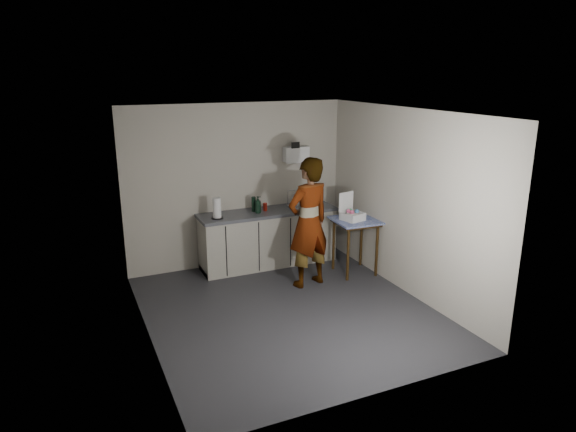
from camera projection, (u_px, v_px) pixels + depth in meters
name	position (u px, v px, depth m)	size (l,w,h in m)	color
ground	(289.00, 311.00, 6.81)	(4.00, 4.00, 0.00)	#28272C
wall_back	(237.00, 185.00, 8.19)	(3.60, 0.02, 2.60)	beige
wall_right	(405.00, 202.00, 7.16)	(0.02, 4.00, 2.60)	beige
wall_left	(143.00, 235.00, 5.74)	(0.02, 4.00, 2.60)	beige
ceiling	(289.00, 112.00, 6.09)	(3.60, 4.00, 0.01)	white
kitchen_counter	(268.00, 239.00, 8.34)	(2.24, 0.62, 0.91)	black
wall_shelf	(296.00, 154.00, 8.40)	(0.42, 0.18, 0.37)	white
side_table	(356.00, 226.00, 7.90)	(0.71, 0.71, 0.87)	#3E280E
standing_man	(309.00, 223.00, 7.39)	(0.70, 0.46, 1.91)	#B2A593
soap_bottle	(258.00, 205.00, 8.04)	(0.10, 0.10, 0.27)	black
soda_can	(265.00, 207.00, 8.19)	(0.07, 0.07, 0.12)	red
dark_bottle	(254.00, 204.00, 8.13)	(0.07, 0.07, 0.24)	black
paper_towel	(217.00, 209.00, 7.74)	(0.18, 0.18, 0.32)	black
dish_rack	(300.00, 203.00, 8.41)	(0.39, 0.29, 0.27)	silver
bakery_box	(352.00, 214.00, 7.82)	(0.35, 0.36, 0.41)	white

